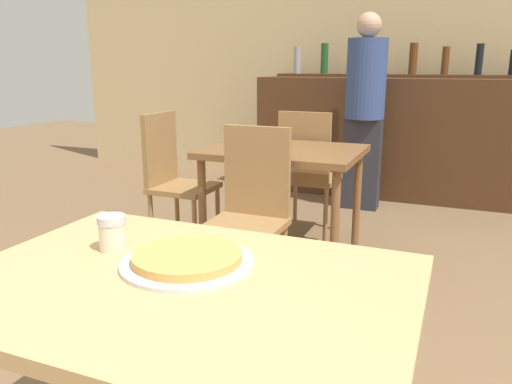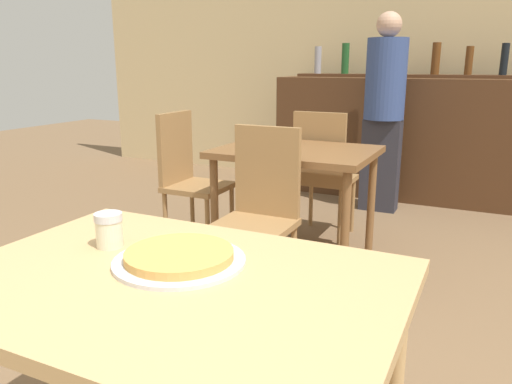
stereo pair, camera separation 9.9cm
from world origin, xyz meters
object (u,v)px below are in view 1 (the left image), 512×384
object	(u,v)px
pizza_tray	(187,259)
person_standing	(365,106)
chair_far_side_back	(307,168)
chair_far_side_left	(173,173)
cheese_shaker	(112,233)
chair_far_side_front	(250,205)

from	to	relation	value
pizza_tray	person_standing	bearing A→B (deg)	92.25
chair_far_side_back	chair_far_side_left	size ratio (longest dim) A/B	1.00
chair_far_side_left	pizza_tray	bearing A→B (deg)	-147.14
pizza_tray	person_standing	xyz separation A→B (m)	(-0.13, 3.30, 0.17)
chair_far_side_back	person_standing	bearing A→B (deg)	-102.85
chair_far_side_back	cheese_shaker	bearing A→B (deg)	92.17
chair_far_side_left	chair_far_side_front	bearing A→B (deg)	-123.36
chair_far_side_front	cheese_shaker	world-z (taller)	chair_far_side_front
cheese_shaker	person_standing	distance (m)	3.29
chair_far_side_back	pizza_tray	world-z (taller)	chair_far_side_back
chair_far_side_front	pizza_tray	xyz separation A→B (m)	(0.35, -1.26, 0.22)
cheese_shaker	chair_far_side_back	bearing A→B (deg)	92.17
chair_far_side_front	person_standing	distance (m)	2.08
pizza_tray	chair_far_side_back	bearing A→B (deg)	98.52
person_standing	pizza_tray	bearing A→B (deg)	-87.75
chair_far_side_front	cheese_shaker	xyz separation A→B (m)	(0.09, -1.25, 0.25)
pizza_tray	cheese_shaker	bearing A→B (deg)	176.75
chair_far_side_front	chair_far_side_left	world-z (taller)	same
pizza_tray	person_standing	distance (m)	3.31
chair_far_side_left	pizza_tray	world-z (taller)	chair_far_side_left
chair_far_side_left	person_standing	distance (m)	1.86
chair_far_side_back	pizza_tray	size ratio (longest dim) A/B	2.57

